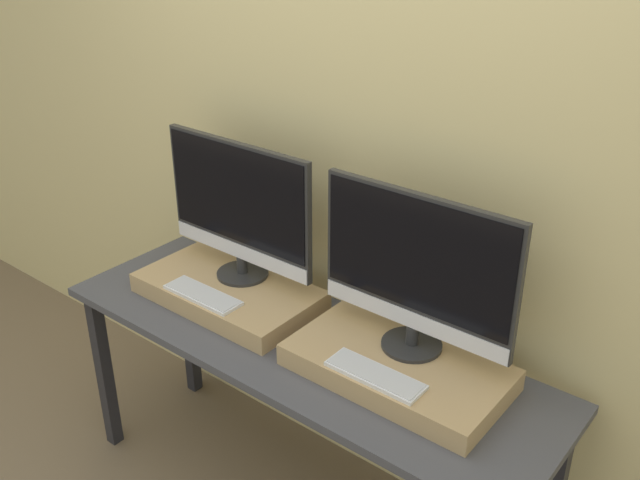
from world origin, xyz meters
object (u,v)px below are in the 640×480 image
object	(u,v)px
monitor_left	(239,207)
monitor_right	(416,269)
keyboard_left	(203,295)
keyboard_right	(375,375)

from	to	relation	value
monitor_left	monitor_right	distance (m)	0.74
keyboard_left	monitor_left	bearing A→B (deg)	90.00
monitor_right	keyboard_right	size ratio (longest dim) A/B	2.12
keyboard_left	monitor_right	xyz separation A→B (m)	(0.74, 0.20, 0.27)
monitor_left	monitor_right	bearing A→B (deg)	0.00
monitor_left	monitor_right	xyz separation A→B (m)	(0.74, 0.00, 0.00)
monitor_left	monitor_right	size ratio (longest dim) A/B	1.00
keyboard_left	keyboard_right	world-z (taller)	same
keyboard_right	monitor_left	bearing A→B (deg)	164.86
monitor_left	keyboard_right	size ratio (longest dim) A/B	2.12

